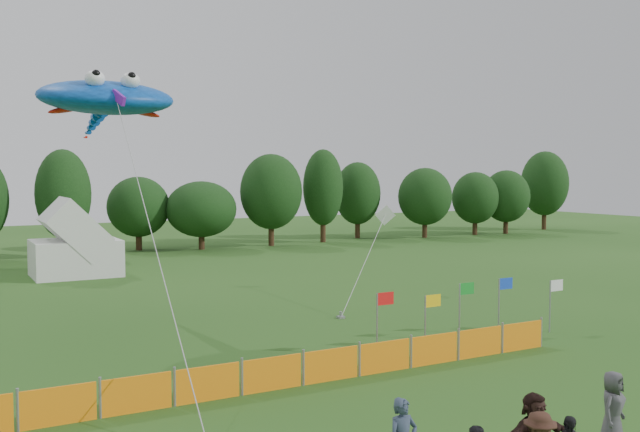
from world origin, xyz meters
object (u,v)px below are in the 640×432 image
tent_right (75,246)px  stingray_kite (105,99)px  barrier_fence (302,369)px  spectator_e (613,408)px

tent_right → stingray_kite: bearing=-95.3°
tent_right → barrier_fence: tent_right is taller
barrier_fence → spectator_e: spectator_e is taller
tent_right → stingray_kite: size_ratio=0.24×
spectator_e → stingray_kite: (-7.60, 18.53, 8.49)m
barrier_fence → spectator_e: bearing=-61.2°
tent_right → barrier_fence: bearing=-86.0°
tent_right → stingray_kite: 17.83m
stingray_kite → spectator_e: bearing=-67.7°
barrier_fence → stingray_kite: (-3.35, 10.81, 8.88)m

